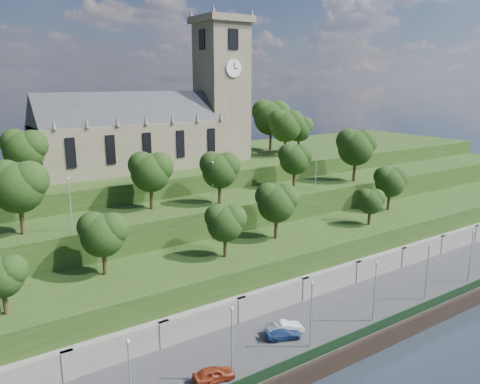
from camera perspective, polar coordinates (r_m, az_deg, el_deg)
ground at (r=54.34m, az=11.98°, el=-20.30°), size 320.00×320.00×0.00m
promenade at (r=57.43m, az=7.57°, el=-16.92°), size 160.00×12.00×2.00m
quay_wall at (r=53.71m, az=12.08°, el=-19.35°), size 160.00×0.50×2.20m
fence at (r=53.30m, az=11.64°, el=-17.71°), size 160.00×0.10×1.20m
retaining_wall at (r=60.72m, az=3.79°, el=-13.43°), size 160.00×2.10×5.00m
embankment_lower at (r=64.48m, az=0.49°, el=-10.25°), size 160.00×12.00×8.00m
embankment_upper at (r=72.46m, az=-4.44°, el=-5.85°), size 160.00×10.00×12.00m
hilltop at (r=90.15m, az=-11.06°, el=-1.18°), size 160.00×32.00×15.00m
church at (r=84.26m, az=-9.94°, el=8.24°), size 38.60×12.35×27.60m
trees_lower at (r=63.40m, az=2.37°, el=-2.08°), size 65.97×8.60×8.06m
trees_upper at (r=70.70m, az=-1.37°, el=3.66°), size 62.51×8.97×9.56m
trees_hilltop at (r=83.52m, az=-9.56°, el=7.54°), size 70.83×16.46×10.90m
lamp_posts_promenade at (r=51.38m, az=8.68°, el=-13.98°), size 60.36×0.36×7.59m
lamp_posts_upper at (r=67.25m, az=-3.34°, el=1.45°), size 40.36×0.36×6.72m
car_left at (r=47.87m, az=-3.18°, el=-21.27°), size 4.34×2.43×1.40m
car_middle at (r=55.24m, az=5.44°, el=-16.14°), size 4.56×2.62×1.42m
car_right at (r=54.32m, az=5.29°, el=-16.84°), size 4.35×3.00×1.17m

